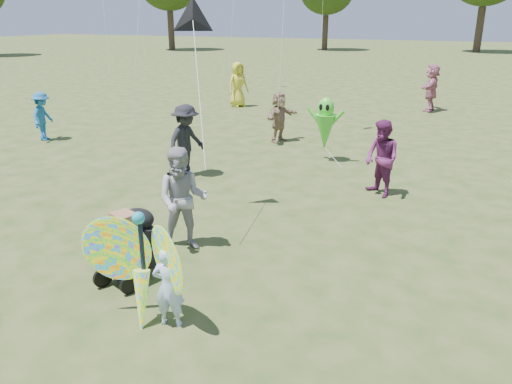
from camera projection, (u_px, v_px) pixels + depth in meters
The scene contains 14 objects.
ground at pixel (226, 301), 6.96m from camera, with size 160.00×160.00×0.00m, color #51592B.
child_girl at pixel (169, 287), 6.26m from camera, with size 0.40×0.26×1.09m, color #ADCBF5.
adult_man at pixel (183, 200), 8.25m from camera, with size 0.86×0.67×1.77m, color #98979D.
grey_bag at pixel (157, 256), 8.07m from camera, with size 0.52×0.42×0.16m, color gray.
crowd_b at pixel (186, 141), 12.10m from camera, with size 1.15×0.66×1.77m, color black.
crowd_d at pixel (279, 117), 15.50m from camera, with size 1.44×0.46×1.56m, color #96755C.
crowd_e at pixel (382, 159), 10.78m from camera, with size 0.81×0.63×1.68m, color #652156.
crowd_g at pixel (238, 84), 21.47m from camera, with size 0.93×0.60×1.90m, color gold.
crowd_i at pixel (43, 116), 15.69m from camera, with size 0.98×0.57×1.52m, color #1B6097.
crowd_j at pixel (431, 88), 20.50m from camera, with size 1.77×0.56×1.91m, color #BB6B82.
jogging_stroller at pixel (130, 241), 7.38m from camera, with size 0.74×1.13×1.09m.
butterfly_kite at pixel (141, 269), 6.27m from camera, with size 1.74×0.75×1.71m.
delta_kite_rig at pixel (193, 20), 8.95m from camera, with size 1.49×1.86×2.68m.
alien_kite at pixel (325, 126), 13.33m from camera, with size 1.12×0.69×1.74m.
Camera 1 is at (2.84, -5.36, 3.77)m, focal length 35.00 mm.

